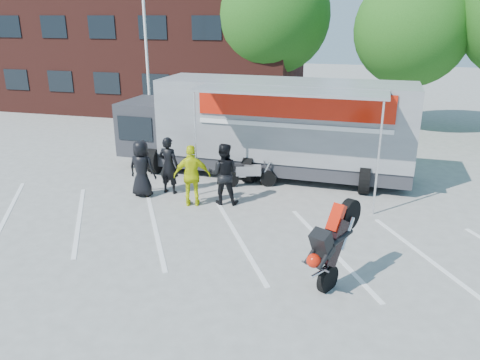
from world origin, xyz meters
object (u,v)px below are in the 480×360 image
at_px(transporter_truck, 269,174).
at_px(spectator_leather_a, 142,169).
at_px(tree_mid, 412,30).
at_px(tree_left, 272,16).
at_px(flagpole, 150,28).
at_px(spectator_leather_c, 224,174).
at_px(parked_motorcycle, 250,187).
at_px(stunt_bike_rider, 342,278).
at_px(spectator_leather_b, 169,165).
at_px(spectator_hivis, 192,176).

distance_m(transporter_truck, spectator_leather_a, 4.89).
xyz_separation_m(tree_mid, spectator_leather_a, (-8.63, -11.79, -4.02)).
bearing_deg(transporter_truck, tree_left, 103.10).
height_order(flagpole, spectator_leather_c, flagpole).
relative_size(flagpole, transporter_truck, 0.74).
relative_size(transporter_truck, parked_motorcycle, 5.78).
bearing_deg(flagpole, spectator_leather_c, -51.52).
distance_m(tree_mid, parked_motorcycle, 12.48).
bearing_deg(stunt_bike_rider, spectator_leather_a, 179.34).
xyz_separation_m(spectator_leather_b, spectator_hivis, (1.13, -0.82, 0.01)).
relative_size(flagpole, spectator_leather_b, 4.20).
relative_size(flagpole, spectator_leather_a, 4.32).
xyz_separation_m(flagpole, spectator_leather_a, (2.62, -6.79, -4.13)).
distance_m(tree_left, parked_motorcycle, 12.49).
xyz_separation_m(stunt_bike_rider, spectator_leather_b, (-5.88, 4.00, 0.95)).
bearing_deg(flagpole, transporter_truck, -30.02).
height_order(parked_motorcycle, spectator_leather_b, spectator_leather_b).
bearing_deg(transporter_truck, spectator_leather_c, -102.77).
distance_m(flagpole, spectator_hivis, 9.37).
bearing_deg(spectator_leather_a, transporter_truck, -133.85).
height_order(spectator_leather_a, spectator_leather_b, spectator_leather_b).
height_order(tree_left, parked_motorcycle, tree_left).
xyz_separation_m(tree_left, spectator_leather_c, (1.11, -12.73, -4.60)).
distance_m(tree_mid, transporter_truck, 11.12).
relative_size(spectator_leather_c, spectator_hivis, 1.01).
relative_size(transporter_truck, spectator_leather_c, 5.62).
height_order(parked_motorcycle, spectator_leather_c, spectator_leather_c).
relative_size(tree_left, spectator_leather_b, 4.53).
distance_m(flagpole, tree_mid, 12.31).
bearing_deg(flagpole, spectator_leather_b, -62.08).
xyz_separation_m(parked_motorcycle, spectator_leather_c, (-0.42, -1.66, 0.97)).
relative_size(tree_left, stunt_bike_rider, 4.13).
height_order(tree_left, spectator_leather_b, tree_left).
height_order(stunt_bike_rider, spectator_leather_a, spectator_leather_a).
relative_size(tree_mid, transporter_truck, 0.71).
distance_m(tree_left, tree_mid, 7.10).
height_order(flagpole, parked_motorcycle, flagpole).
xyz_separation_m(transporter_truck, spectator_leather_a, (-3.55, -3.23, 0.93)).
bearing_deg(transporter_truck, parked_motorcycle, -102.88).
xyz_separation_m(transporter_truck, spectator_hivis, (-1.70, -3.58, 0.96)).
distance_m(flagpole, spectator_leather_c, 9.52).
distance_m(parked_motorcycle, spectator_leather_c, 1.97).
xyz_separation_m(tree_left, tree_mid, (7.00, -1.00, -0.62)).
xyz_separation_m(flagpole, stunt_bike_rider, (9.23, -10.31, -5.05)).
xyz_separation_m(transporter_truck, spectator_leather_b, (-2.82, -2.75, 0.95)).
distance_m(tree_mid, spectator_leather_b, 14.37).
bearing_deg(spectator_leather_b, parked_motorcycle, -147.20).
xyz_separation_m(tree_left, stunt_bike_rider, (4.98, -16.31, -5.57)).
relative_size(tree_mid, spectator_leather_c, 3.97).
relative_size(transporter_truck, spectator_leather_b, 5.69).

